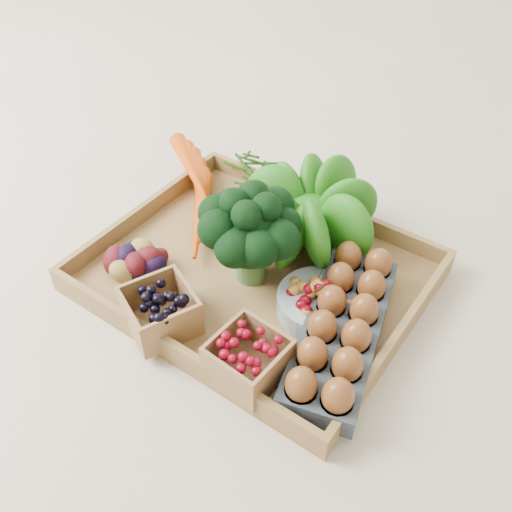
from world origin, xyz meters
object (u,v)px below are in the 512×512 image
Objects in this scene: broccoli at (251,248)px; egg_carton at (341,332)px; cherry_bowl at (319,303)px; tray at (256,277)px.

egg_carton is at bearing -9.23° from broccoli.
cherry_bowl is 0.07m from egg_carton.
tray is at bearing 60.20° from broccoli.
broccoli reaches higher than cherry_bowl.
cherry_bowl is at bearing -0.35° from broccoli.
cherry_bowl is (0.13, -0.01, 0.03)m from tray.
cherry_bowl is (0.14, -0.00, -0.05)m from broccoli.
egg_carton reaches higher than tray.
tray is 0.20m from egg_carton.
broccoli reaches higher than egg_carton.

